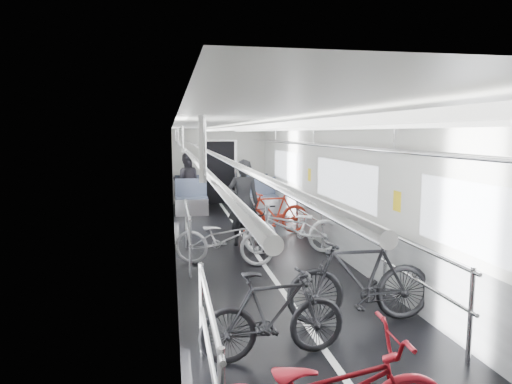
{
  "coord_description": "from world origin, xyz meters",
  "views": [
    {
      "loc": [
        -1.55,
        -7.67,
        2.28
      ],
      "look_at": [
        0.0,
        0.59,
        1.18
      ],
      "focal_mm": 32.0,
      "sensor_mm": 36.0,
      "label": 1
    }
  ],
  "objects_px": {
    "bike_right_near": "(360,279)",
    "bike_right_mid": "(293,228)",
    "bike_aisle": "(253,224)",
    "bike_left_far": "(224,239)",
    "bike_right_far": "(273,212)",
    "person_standing": "(243,203)",
    "person_seated": "(186,181)",
    "bike_left_mid": "(274,315)"
  },
  "relations": [
    {
      "from": "bike_right_far",
      "to": "person_seated",
      "type": "height_order",
      "value": "person_seated"
    },
    {
      "from": "bike_left_mid",
      "to": "bike_right_near",
      "type": "bearing_deg",
      "value": -65.83
    },
    {
      "from": "bike_right_near",
      "to": "bike_aisle",
      "type": "height_order",
      "value": "bike_right_near"
    },
    {
      "from": "person_standing",
      "to": "person_seated",
      "type": "distance_m",
      "value": 4.86
    },
    {
      "from": "bike_left_mid",
      "to": "person_seated",
      "type": "bearing_deg",
      "value": -1.67
    },
    {
      "from": "bike_aisle",
      "to": "bike_left_mid",
      "type": "bearing_deg",
      "value": -105.39
    },
    {
      "from": "bike_right_near",
      "to": "bike_right_mid",
      "type": "relative_size",
      "value": 0.95
    },
    {
      "from": "bike_left_far",
      "to": "bike_right_mid",
      "type": "xyz_separation_m",
      "value": [
        1.36,
        0.49,
        0.04
      ]
    },
    {
      "from": "bike_right_far",
      "to": "bike_left_mid",
      "type": "bearing_deg",
      "value": -19.95
    },
    {
      "from": "bike_right_mid",
      "to": "person_seated",
      "type": "relative_size",
      "value": 1.13
    },
    {
      "from": "bike_left_far",
      "to": "bike_aisle",
      "type": "bearing_deg",
      "value": -13.96
    },
    {
      "from": "bike_left_far",
      "to": "bike_right_near",
      "type": "bearing_deg",
      "value": -136.59
    },
    {
      "from": "person_seated",
      "to": "bike_left_far",
      "type": "bearing_deg",
      "value": 96.88
    },
    {
      "from": "bike_right_near",
      "to": "bike_right_far",
      "type": "height_order",
      "value": "bike_right_near"
    },
    {
      "from": "bike_left_far",
      "to": "bike_right_near",
      "type": "distance_m",
      "value": 3.03
    },
    {
      "from": "bike_right_mid",
      "to": "bike_right_far",
      "type": "height_order",
      "value": "bike_right_far"
    },
    {
      "from": "bike_right_far",
      "to": "bike_aisle",
      "type": "height_order",
      "value": "bike_right_far"
    },
    {
      "from": "bike_right_far",
      "to": "bike_aisle",
      "type": "xyz_separation_m",
      "value": [
        -0.64,
        -0.97,
        -0.06
      ]
    },
    {
      "from": "bike_left_mid",
      "to": "bike_right_far",
      "type": "height_order",
      "value": "bike_right_far"
    },
    {
      "from": "bike_right_far",
      "to": "person_standing",
      "type": "relative_size",
      "value": 0.96
    },
    {
      "from": "bike_right_near",
      "to": "person_seated",
      "type": "xyz_separation_m",
      "value": [
        -1.74,
        8.79,
        0.3
      ]
    },
    {
      "from": "bike_right_near",
      "to": "bike_right_mid",
      "type": "distance_m",
      "value": 3.21
    },
    {
      "from": "bike_left_far",
      "to": "bike_right_far",
      "type": "relative_size",
      "value": 1.04
    },
    {
      "from": "bike_right_near",
      "to": "bike_right_mid",
      "type": "height_order",
      "value": "bike_right_near"
    },
    {
      "from": "bike_left_far",
      "to": "bike_right_near",
      "type": "xyz_separation_m",
      "value": [
        1.32,
        -2.72,
        0.08
      ]
    },
    {
      "from": "bike_right_mid",
      "to": "bike_right_far",
      "type": "relative_size",
      "value": 1.13
    },
    {
      "from": "bike_left_mid",
      "to": "person_seated",
      "type": "distance_m",
      "value": 9.48
    },
    {
      "from": "bike_right_near",
      "to": "person_standing",
      "type": "bearing_deg",
      "value": -166.16
    },
    {
      "from": "bike_right_far",
      "to": "bike_right_mid",
      "type": "bearing_deg",
      "value": -7.51
    },
    {
      "from": "bike_right_far",
      "to": "bike_aisle",
      "type": "relative_size",
      "value": 0.99
    },
    {
      "from": "bike_aisle",
      "to": "bike_right_near",
      "type": "bearing_deg",
      "value": -89.1
    },
    {
      "from": "bike_left_far",
      "to": "person_seated",
      "type": "xyz_separation_m",
      "value": [
        -0.42,
        6.07,
        0.38
      ]
    },
    {
      "from": "bike_aisle",
      "to": "bike_right_mid",
      "type": "bearing_deg",
      "value": -56.42
    },
    {
      "from": "bike_right_mid",
      "to": "person_seated",
      "type": "height_order",
      "value": "person_seated"
    },
    {
      "from": "person_seated",
      "to": "bike_right_mid",
      "type": "bearing_deg",
      "value": 110.65
    },
    {
      "from": "bike_left_mid",
      "to": "person_standing",
      "type": "xyz_separation_m",
      "value": [
        0.44,
        4.7,
        0.42
      ]
    },
    {
      "from": "bike_left_far",
      "to": "bike_aisle",
      "type": "xyz_separation_m",
      "value": [
        0.74,
        1.21,
        -0.01
      ]
    },
    {
      "from": "bike_aisle",
      "to": "person_seated",
      "type": "distance_m",
      "value": 5.01
    },
    {
      "from": "bike_right_near",
      "to": "bike_left_mid",
      "type": "bearing_deg",
      "value": -58.06
    },
    {
      "from": "bike_left_mid",
      "to": "bike_right_mid",
      "type": "height_order",
      "value": "bike_right_mid"
    },
    {
      "from": "bike_left_mid",
      "to": "bike_right_far",
      "type": "relative_size",
      "value": 0.92
    },
    {
      "from": "bike_left_far",
      "to": "bike_right_mid",
      "type": "distance_m",
      "value": 1.45
    }
  ]
}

